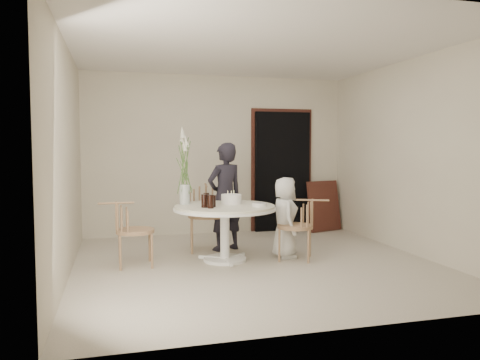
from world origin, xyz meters
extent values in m
plane|color=beige|center=(0.00, 0.00, 0.00)|extent=(4.50, 4.50, 0.00)
plane|color=white|center=(0.00, 0.00, 2.70)|extent=(4.50, 4.50, 0.00)
plane|color=beige|center=(0.00, 2.25, 1.35)|extent=(4.50, 0.00, 4.50)
plane|color=beige|center=(0.00, -2.25, 1.35)|extent=(4.50, 0.00, 4.50)
plane|color=beige|center=(-2.25, 0.00, 1.35)|extent=(0.00, 4.50, 4.50)
plane|color=beige|center=(2.25, 0.00, 1.35)|extent=(0.00, 4.50, 4.50)
cube|color=black|center=(1.15, 2.19, 1.05)|extent=(1.00, 0.10, 2.10)
cube|color=#50271B|center=(1.15, 2.23, 1.11)|extent=(1.12, 0.03, 2.22)
cylinder|color=white|center=(-0.35, 0.25, 0.02)|extent=(0.56, 0.56, 0.04)
cylinder|color=white|center=(-0.35, 0.25, 0.34)|extent=(0.12, 0.12, 0.65)
cylinder|color=white|center=(-0.35, 0.25, 0.68)|extent=(1.33, 1.33, 0.03)
cylinder|color=beige|center=(-0.35, 0.25, 0.71)|extent=(1.30, 1.30, 0.04)
cube|color=#50271B|center=(1.86, 1.95, 0.44)|extent=(0.70, 0.38, 0.88)
cylinder|color=#A17D57|center=(-0.71, 0.73, 0.24)|extent=(0.03, 0.03, 0.49)
cylinder|color=#A17D57|center=(-0.28, 0.67, 0.24)|extent=(0.03, 0.03, 0.49)
cylinder|color=#A17D57|center=(-0.64, 1.16, 0.24)|extent=(0.03, 0.03, 0.49)
cylinder|color=#A17D57|center=(-0.21, 1.10, 0.24)|extent=(0.03, 0.03, 0.49)
cylinder|color=#A17D57|center=(-0.46, 0.92, 0.51)|extent=(0.54, 0.54, 0.05)
cylinder|color=#A17D57|center=(0.48, 0.34, 0.21)|extent=(0.03, 0.03, 0.42)
cylinder|color=#A17D57|center=(0.31, 0.00, 0.21)|extent=(0.03, 0.03, 0.42)
cylinder|color=#A17D57|center=(0.81, 0.17, 0.21)|extent=(0.03, 0.03, 0.42)
cylinder|color=#A17D57|center=(0.65, -0.16, 0.21)|extent=(0.03, 0.03, 0.42)
cylinder|color=#A17D57|center=(0.56, 0.09, 0.44)|extent=(0.47, 0.47, 0.05)
cylinder|color=#A17D57|center=(-1.30, 0.10, 0.21)|extent=(0.03, 0.03, 0.42)
cylinder|color=#A17D57|center=(-1.30, 0.47, 0.21)|extent=(0.03, 0.03, 0.42)
cylinder|color=#A17D57|center=(-1.68, 0.09, 0.21)|extent=(0.03, 0.03, 0.42)
cylinder|color=#A17D57|center=(-1.68, 0.47, 0.21)|extent=(0.03, 0.03, 0.42)
cylinder|color=#A17D57|center=(-1.49, 0.28, 0.44)|extent=(0.47, 0.47, 0.05)
imported|color=black|center=(-0.20, 0.88, 0.77)|extent=(0.66, 0.55, 1.55)
imported|color=silver|center=(0.48, 0.23, 0.54)|extent=(0.40, 0.56, 1.08)
cylinder|color=white|center=(-0.23, 0.36, 0.79)|extent=(0.27, 0.27, 0.13)
cylinder|color=#FDEAA0|center=(-0.23, 0.36, 0.88)|extent=(0.01, 0.01, 0.05)
cylinder|color=#FDEAA0|center=(-0.19, 0.40, 0.88)|extent=(0.01, 0.01, 0.05)
cylinder|color=#FDEAA0|center=(-0.28, 0.39, 0.88)|extent=(0.01, 0.01, 0.05)
cylinder|color=black|center=(-0.53, 0.13, 0.81)|extent=(0.07, 0.07, 0.15)
cylinder|color=black|center=(-0.59, 0.01, 0.81)|extent=(0.09, 0.09, 0.17)
cylinder|color=black|center=(-0.65, 0.10, 0.81)|extent=(0.09, 0.09, 0.17)
cylinder|color=black|center=(-0.58, 0.33, 0.81)|extent=(0.08, 0.08, 0.16)
cylinder|color=silver|center=(0.05, 0.02, 0.75)|extent=(0.25, 0.25, 0.05)
cylinder|color=#B9C2BD|center=(-0.83, 0.52, 0.86)|extent=(0.14, 0.14, 0.26)
cylinder|color=#487130|center=(-0.80, 0.52, 1.19)|extent=(0.01, 0.01, 0.65)
cone|color=beige|center=(-0.80, 0.52, 1.52)|extent=(0.07, 0.07, 0.17)
cylinder|color=#487130|center=(-0.82, 0.54, 1.22)|extent=(0.01, 0.01, 0.71)
cone|color=beige|center=(-0.82, 0.54, 1.57)|extent=(0.07, 0.07, 0.17)
cylinder|color=#487130|center=(-0.85, 0.54, 1.24)|extent=(0.01, 0.01, 0.77)
cone|color=beige|center=(-0.85, 0.54, 1.63)|extent=(0.07, 0.07, 0.17)
cylinder|color=#487130|center=(-0.86, 0.51, 1.27)|extent=(0.01, 0.01, 0.82)
cone|color=beige|center=(-0.86, 0.51, 1.68)|extent=(0.07, 0.07, 0.17)
cylinder|color=#487130|center=(-0.84, 0.49, 1.19)|extent=(0.01, 0.01, 0.65)
cone|color=beige|center=(-0.84, 0.49, 1.52)|extent=(0.07, 0.07, 0.17)
cylinder|color=#487130|center=(-0.82, 0.49, 1.22)|extent=(0.01, 0.01, 0.71)
cone|color=beige|center=(-0.82, 0.49, 1.57)|extent=(0.07, 0.07, 0.17)
camera|label=1|loc=(-1.72, -5.62, 1.48)|focal=35.00mm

